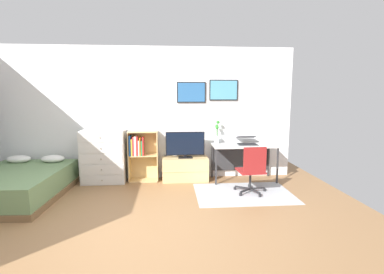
{
  "coord_description": "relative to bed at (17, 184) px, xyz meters",
  "views": [
    {
      "loc": [
        0.49,
        -3.46,
        1.74
      ],
      "look_at": [
        0.89,
        1.5,
        1.0
      ],
      "focal_mm": 26.56,
      "sensor_mm": 36.0,
      "label": 1
    }
  ],
  "objects": [
    {
      "name": "bed",
      "position": [
        0.0,
        0.0,
        0.0
      ],
      "size": [
        1.54,
        1.99,
        0.59
      ],
      "rotation": [
        0.0,
        0.0,
        -0.04
      ],
      "color": "brown",
      "rests_on": "ground_plane"
    },
    {
      "name": "computer_mouse",
      "position": [
        4.41,
        0.63,
        0.52
      ],
      "size": [
        0.06,
        0.1,
        0.03
      ],
      "primitive_type": "ellipsoid",
      "color": "silver",
      "rests_on": "desk"
    },
    {
      "name": "office_chair",
      "position": [
        4.03,
        -0.14,
        0.22
      ],
      "size": [
        0.57,
        0.58,
        0.86
      ],
      "rotation": [
        0.0,
        0.0,
        0.06
      ],
      "color": "#232326",
      "rests_on": "ground_plane"
    },
    {
      "name": "bamboo_vase",
      "position": [
        3.57,
        0.86,
        0.72
      ],
      "size": [
        0.09,
        0.1,
        0.48
      ],
      "color": "silver",
      "rests_on": "desk"
    },
    {
      "name": "wall_back_with_posters",
      "position": [
        2.12,
        1.03,
        1.12
      ],
      "size": [
        6.12,
        0.09,
        2.7
      ],
      "color": "white",
      "rests_on": "ground_plane"
    },
    {
      "name": "laptop",
      "position": [
        4.17,
        0.76,
        0.57
      ],
      "size": [
        0.41,
        0.44,
        0.17
      ],
      "rotation": [
        0.0,
        0.0,
        -0.04
      ],
      "color": "#333338",
      "rests_on": "desk"
    },
    {
      "name": "wine_glass",
      "position": [
        3.75,
        0.64,
        0.64
      ],
      "size": [
        0.07,
        0.07,
        0.18
      ],
      "color": "silver",
      "rests_on": "desk"
    },
    {
      "name": "television",
      "position": [
        2.91,
        0.74,
        0.5
      ],
      "size": [
        0.78,
        0.16,
        0.53
      ],
      "color": "black",
      "rests_on": "tv_stand"
    },
    {
      "name": "tv_stand",
      "position": [
        2.91,
        0.77,
        0.0
      ],
      "size": [
        0.92,
        0.41,
        0.48
      ],
      "color": "tan",
      "rests_on": "ground_plane"
    },
    {
      "name": "ground_plane",
      "position": [
        2.1,
        -1.4,
        -0.23
      ],
      "size": [
        7.2,
        7.2,
        0.0
      ],
      "primitive_type": "plane",
      "color": "#936B44"
    },
    {
      "name": "bookshelf",
      "position": [
        2.01,
        0.82,
        0.36
      ],
      "size": [
        0.59,
        0.3,
        1.02
      ],
      "color": "tan",
      "rests_on": "ground_plane"
    },
    {
      "name": "area_rug",
      "position": [
        3.9,
        -0.11,
        -0.23
      ],
      "size": [
        1.7,
        1.2,
        0.01
      ],
      "primitive_type": "cube",
      "color": "#B2B7BC",
      "rests_on": "ground_plane"
    },
    {
      "name": "desk",
      "position": [
        4.1,
        0.76,
        0.37
      ],
      "size": [
        1.28,
        0.57,
        0.74
      ],
      "color": "silver",
      "rests_on": "ground_plane"
    },
    {
      "name": "dresser",
      "position": [
        1.29,
        0.75,
        0.29
      ],
      "size": [
        0.84,
        0.46,
        1.05
      ],
      "color": "silver",
      "rests_on": "ground_plane"
    }
  ]
}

